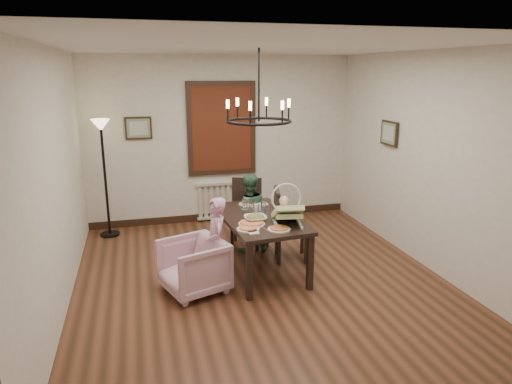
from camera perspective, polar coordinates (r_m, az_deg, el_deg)
name	(u,v)px	position (r m, az deg, el deg)	size (l,w,h in m)	color
room_shell	(253,165)	(5.73, -0.41, 3.45)	(4.51, 5.00, 2.81)	brown
dining_table	(259,223)	(5.86, 0.33, -3.87)	(1.02, 1.65, 0.74)	black
chair_far	(246,214)	(6.72, -1.32, -2.71)	(0.44, 0.44, 1.01)	black
chair_right	(291,224)	(6.27, 4.44, -4.03)	(0.45, 0.45, 1.02)	black
armchair	(194,266)	(5.47, -7.81, -9.19)	(0.68, 0.70, 0.64)	#D8A5BD
elderly_woman	(217,251)	(5.48, -4.96, -7.40)	(0.34, 0.22, 0.93)	#D495B8
seated_man	(249,219)	(6.56, -0.93, -3.44)	(0.46, 0.36, 0.95)	#3B6348
baby_bouncer	(287,211)	(5.51, 3.94, -2.34)	(0.39, 0.53, 0.35)	beige
salad_bowl	(255,218)	(5.64, -0.07, -3.29)	(0.33, 0.33, 0.08)	white
pizza_platter	(252,223)	(5.52, -0.54, -3.93)	(0.32, 0.32, 0.04)	tan
drinking_glass	(252,208)	(5.93, -0.57, -2.07)	(0.07, 0.07, 0.14)	silver
window_blinds	(222,129)	(7.72, -4.31, 7.90)	(1.00, 0.03, 1.40)	#5B2612
radiator	(223,200)	(7.99, -4.16, -1.01)	(0.92, 0.12, 0.62)	silver
picture_back	(138,128)	(7.60, -14.48, 7.74)	(0.42, 0.03, 0.36)	black
picture_right	(389,133)	(7.03, 16.31, 7.07)	(0.42, 0.03, 0.36)	black
floor_lamp	(105,180)	(7.43, -18.31, 1.41)	(0.30, 0.30, 1.80)	black
chandelier	(259,121)	(5.58, 0.35, 8.85)	(0.80, 0.80, 0.04)	black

